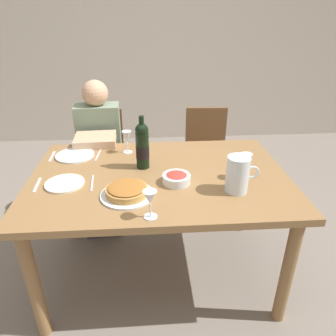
# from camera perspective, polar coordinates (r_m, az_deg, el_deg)

# --- Properties ---
(ground_plane) EXTENTS (8.00, 8.00, 0.00)m
(ground_plane) POSITION_cam_1_polar(r_m,az_deg,el_deg) (2.29, -1.35, -18.17)
(ground_plane) COLOR slate
(back_wall) EXTENTS (8.00, 0.10, 2.80)m
(back_wall) POSITION_cam_1_polar(r_m,az_deg,el_deg) (4.21, -3.46, 23.85)
(back_wall) COLOR beige
(back_wall) RESTS_ON ground
(dining_table) EXTENTS (1.50, 1.00, 0.76)m
(dining_table) POSITION_cam_1_polar(r_m,az_deg,el_deg) (1.88, -1.57, -3.63)
(dining_table) COLOR olive
(dining_table) RESTS_ON ground
(wine_bottle) EXTENTS (0.08, 0.08, 0.33)m
(wine_bottle) POSITION_cam_1_polar(r_m,az_deg,el_deg) (1.86, -4.72, 4.05)
(wine_bottle) COLOR black
(wine_bottle) RESTS_ON dining_table
(water_pitcher) EXTENTS (0.17, 0.12, 0.20)m
(water_pitcher) POSITION_cam_1_polar(r_m,az_deg,el_deg) (1.67, 12.60, -1.51)
(water_pitcher) COLOR silver
(water_pitcher) RESTS_ON dining_table
(baked_tart) EXTENTS (0.28, 0.28, 0.06)m
(baked_tart) POSITION_cam_1_polar(r_m,az_deg,el_deg) (1.63, -7.53, -4.20)
(baked_tart) COLOR silver
(baked_tart) RESTS_ON dining_table
(salad_bowl) EXTENTS (0.16, 0.16, 0.06)m
(salad_bowl) POSITION_cam_1_polar(r_m,az_deg,el_deg) (1.73, 1.56, -1.84)
(salad_bowl) COLOR silver
(salad_bowl) RESTS_ON dining_table
(wine_glass_left_diner) EXTENTS (0.07, 0.07, 0.14)m
(wine_glass_left_diner) POSITION_cam_1_polar(r_m,az_deg,el_deg) (1.42, -3.32, -5.66)
(wine_glass_left_diner) COLOR silver
(wine_glass_left_diner) RESTS_ON dining_table
(wine_glass_right_diner) EXTENTS (0.07, 0.07, 0.15)m
(wine_glass_right_diner) POSITION_cam_1_polar(r_m,az_deg,el_deg) (1.80, 14.05, 1.26)
(wine_glass_right_diner) COLOR silver
(wine_glass_right_diner) RESTS_ON dining_table
(wine_glass_centre) EXTENTS (0.06, 0.06, 0.15)m
(wine_glass_centre) POSITION_cam_1_polar(r_m,az_deg,el_deg) (2.09, -7.56, 5.53)
(wine_glass_centre) COLOR silver
(wine_glass_centre) RESTS_ON dining_table
(dinner_plate_left_setting) EXTENTS (0.25, 0.25, 0.01)m
(dinner_plate_left_setting) POSITION_cam_1_polar(r_m,az_deg,el_deg) (2.15, -16.67, 2.25)
(dinner_plate_left_setting) COLOR silver
(dinner_plate_left_setting) RESTS_ON dining_table
(dinner_plate_right_setting) EXTENTS (0.21, 0.21, 0.01)m
(dinner_plate_right_setting) POSITION_cam_1_polar(r_m,az_deg,el_deg) (1.82, -18.40, -2.71)
(dinner_plate_right_setting) COLOR silver
(dinner_plate_right_setting) RESTS_ON dining_table
(fork_left_setting) EXTENTS (0.02, 0.16, 0.00)m
(fork_left_setting) POSITION_cam_1_polar(r_m,az_deg,el_deg) (2.19, -20.48, 2.00)
(fork_left_setting) COLOR silver
(fork_left_setting) RESTS_ON dining_table
(knife_left_setting) EXTENTS (0.02, 0.18, 0.00)m
(knife_left_setting) POSITION_cam_1_polar(r_m,az_deg,el_deg) (2.12, -12.70, 2.32)
(knife_left_setting) COLOR silver
(knife_left_setting) RESTS_ON dining_table
(knife_right_setting) EXTENTS (0.03, 0.18, 0.00)m
(knife_right_setting) POSITION_cam_1_polar(r_m,az_deg,el_deg) (1.79, -13.72, -2.70)
(knife_right_setting) COLOR silver
(knife_right_setting) RESTS_ON dining_table
(spoon_right_setting) EXTENTS (0.03, 0.16, 0.00)m
(spoon_right_setting) POSITION_cam_1_polar(r_m,az_deg,el_deg) (1.86, -22.85, -2.88)
(spoon_right_setting) COLOR silver
(spoon_right_setting) RESTS_ON dining_table
(chair_left) EXTENTS (0.42, 0.42, 0.87)m
(chair_left) POSITION_cam_1_polar(r_m,az_deg,el_deg) (2.78, -11.77, 2.46)
(chair_left) COLOR brown
(chair_left) RESTS_ON ground
(diner_left) EXTENTS (0.35, 0.51, 1.16)m
(diner_left) POSITION_cam_1_polar(r_m,az_deg,el_deg) (2.52, -12.41, 2.73)
(diner_left) COLOR gray
(diner_left) RESTS_ON ground
(chair_right) EXTENTS (0.42, 0.42, 0.87)m
(chair_right) POSITION_cam_1_polar(r_m,az_deg,el_deg) (2.79, 7.00, 2.94)
(chair_right) COLOR brown
(chair_right) RESTS_ON ground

